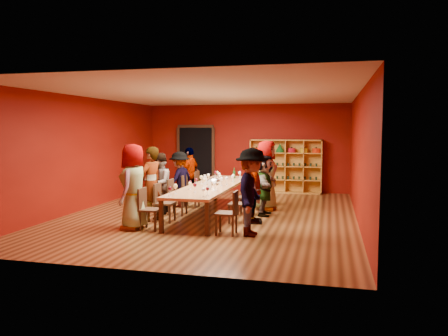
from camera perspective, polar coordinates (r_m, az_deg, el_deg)
The scene contains 52 objects.
room_shell at distance 10.85m, azimuth -1.58°, elevation 1.71°, with size 7.10×9.10×3.04m.
tasting_table at distance 10.92m, azimuth -1.57°, elevation -2.49°, with size 1.10×4.50×0.75m.
doorway at distance 15.62m, azimuth -3.64°, elevation 1.32°, with size 1.40×0.17×2.30m.
shelving_unit at distance 14.88m, azimuth 8.06°, elevation 0.56°, with size 2.40×0.40×1.80m.
chair_person_left_0 at distance 9.46m, azimuth -10.02°, elevation -4.98°, with size 0.42×0.42×0.89m.
person_left_0 at distance 9.52m, azimuth -11.73°, elevation -2.40°, with size 0.89×0.49×1.83m, color #5779B4.
chair_person_left_1 at distance 10.23m, azimuth -8.11°, elevation -4.20°, with size 0.42×0.42×0.89m.
person_left_1 at distance 10.28m, azimuth -9.51°, elevation -2.08°, with size 0.63×0.46×1.74m, color pink.
chair_person_left_2 at distance 11.01m, azimuth -6.45°, elevation -3.52°, with size 0.42×0.42×0.89m.
person_left_2 at distance 11.12m, azimuth -8.40°, elevation -2.03°, with size 0.75×0.41×1.54m, color silver.
chair_person_left_3 at distance 12.02m, azimuth -4.68°, elevation -2.79°, with size 0.42×0.42×0.89m.
person_left_3 at distance 12.07m, azimuth -5.82°, elevation -1.49°, with size 0.99×0.41×1.53m, color #D48E90.
chair_person_left_4 at distance 13.10m, azimuth -3.10°, elevation -2.14°, with size 0.42×0.42×0.89m.
person_left_4 at distance 13.16m, azimuth -4.45°, elevation -0.78°, with size 0.94×0.43×1.60m, color beige.
chair_person_right_0 at distance 8.88m, azimuth 0.82°, elevation -5.55°, with size 0.42×0.42×0.89m.
person_right_0 at distance 8.73m, azimuth 3.64°, elevation -3.15°, with size 1.14×0.47×1.77m, color #4E4E53.
chair_person_right_1 at distance 10.01m, azimuth 2.33°, elevation -4.35°, with size 0.42×0.42×0.89m.
person_right_1 at distance 9.92m, azimuth 3.98°, elevation -2.96°, with size 0.88×0.40×1.50m, color #4C4C51.
chair_person_right_2 at distance 10.97m, azimuth 3.35°, elevation -3.54°, with size 0.42×0.42×0.89m.
person_right_2 at distance 10.87m, azimuth 5.32°, elevation -2.24°, with size 1.40×0.40×1.51m, color #CE8A8F.
chair_person_right_3 at distance 11.72m, azimuth 4.03°, elevation -2.99°, with size 0.42×0.42×0.89m.
person_right_3 at distance 11.62m, azimuth 5.55°, elevation -0.95°, with size 0.90×0.49×1.85m, color #141639.
chair_person_right_4 at distance 12.40m, azimuth 4.58°, elevation -2.55°, with size 0.42×0.42×0.89m.
person_right_4 at distance 12.32m, azimuth 5.78°, elevation -0.80°, with size 0.64×0.47×1.77m, color #131B35.
wine_glass_0 at distance 10.59m, azimuth -2.63°, elevation -1.63°, with size 0.08×0.08×0.21m.
wine_glass_1 at distance 9.16m, azimuth -7.06°, elevation -2.74°, with size 0.08×0.08×0.20m.
wine_glass_2 at distance 12.24m, azimuth -0.64°, elevation -0.83°, with size 0.07×0.07×0.18m.
wine_glass_3 at distance 10.05m, azimuth -4.47°, elevation -2.09°, with size 0.07×0.07×0.19m.
wine_glass_4 at distance 12.54m, azimuth -1.14°, elevation -0.61°, with size 0.08×0.08×0.20m.
wine_glass_5 at distance 10.19m, azimuth -4.45°, elevation -1.94°, with size 0.08×0.08×0.20m.
wine_glass_6 at distance 11.29m, azimuth -0.50°, elevation -1.20°, with size 0.09×0.09×0.21m.
wine_glass_7 at distance 11.54m, azimuth 1.13°, elevation -1.16°, with size 0.07×0.07×0.18m.
wine_glass_8 at distance 11.93m, azimuth -2.06°, elevation -0.97°, with size 0.07×0.07×0.18m.
wine_glass_9 at distance 9.95m, azimuth -1.18°, elevation -2.06°, with size 0.08×0.08×0.21m.
wine_glass_10 at distance 10.73m, azimuth -0.33°, elevation -1.51°, with size 0.09×0.09×0.21m.
wine_glass_11 at distance 11.71m, azimuth 1.22°, elevation -1.04°, with size 0.08×0.08×0.19m.
wine_glass_12 at distance 9.89m, azimuth -1.22°, elevation -2.10°, with size 0.08×0.08×0.21m.
wine_glass_13 at distance 11.13m, azimuth -2.99°, elevation -1.27°, with size 0.09×0.09×0.22m.
wine_glass_14 at distance 12.70m, azimuth 2.16°, elevation -0.58°, with size 0.08×0.08×0.19m.
wine_glass_15 at distance 10.94m, azimuth 0.36°, elevation -1.41°, with size 0.08×0.08×0.21m.
wine_glass_16 at distance 9.64m, azimuth -3.82°, elevation -2.28°, with size 0.09×0.09×0.21m.
wine_glass_17 at distance 12.39m, azimuth 2.06°, elevation -0.68°, with size 0.08×0.08×0.20m.
wine_glass_18 at distance 11.81m, azimuth -2.05°, elevation -1.05°, with size 0.07×0.07×0.18m.
wine_glass_19 at distance 12.71m, azimuth -0.87°, elevation -0.61°, with size 0.07×0.07×0.18m.
wine_glass_20 at distance 9.15m, azimuth -2.17°, elevation -2.77°, with size 0.07×0.07×0.19m.
wine_glass_21 at distance 9.44m, azimuth -6.36°, elevation -2.42°, with size 0.09×0.09×0.22m.
wine_glass_22 at distance 10.84m, azimuth -3.66°, elevation -1.58°, with size 0.07×0.07×0.18m.
wine_glass_23 at distance 8.97m, azimuth -2.74°, elevation -2.91°, with size 0.08×0.08×0.19m.
spittoon_bowl at distance 10.99m, azimuth -1.38°, elevation -1.76°, with size 0.34×0.34×0.18m, color silver.
carafe_a at distance 10.93m, azimuth -2.51°, elevation -1.61°, with size 0.12×0.12×0.26m.
carafe_b at distance 10.07m, azimuth -1.89°, elevation -2.22°, with size 0.10×0.10×0.24m.
wine_bottle at distance 12.41m, azimuth 1.33°, elevation -0.82°, with size 0.08×0.08×0.30m.
Camera 1 is at (2.86, -10.44, 2.12)m, focal length 35.00 mm.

